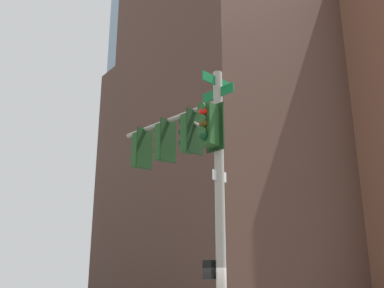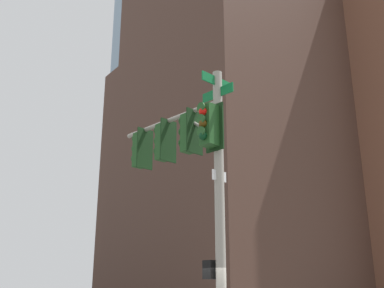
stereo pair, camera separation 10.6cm
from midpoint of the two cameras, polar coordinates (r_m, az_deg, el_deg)
The scene contains 4 objects.
signal_pole_assembly at distance 11.50m, azimuth -0.16°, elevation -2.37°, with size 1.21×4.06×7.19m.
building_brick_nearside at distance 56.95m, azimuth 8.47°, elevation 8.99°, with size 27.83×19.73×55.25m, color #4C3328.
building_glass_tower at distance 74.30m, azimuth 5.38°, elevation 3.68°, with size 31.49×26.83×58.65m, color #7A99B2.
building_brick_farside at distance 70.04m, azimuth -1.63°, elevation -4.65°, with size 18.19×16.83×36.29m, color #4C3328.
Camera 2 is at (-7.04, -8.40, 1.94)m, focal length 43.52 mm.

